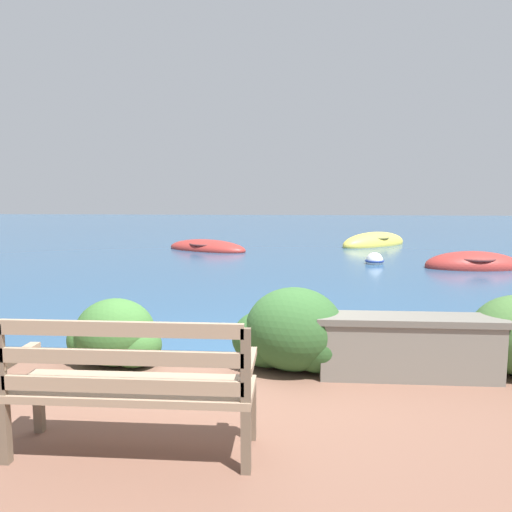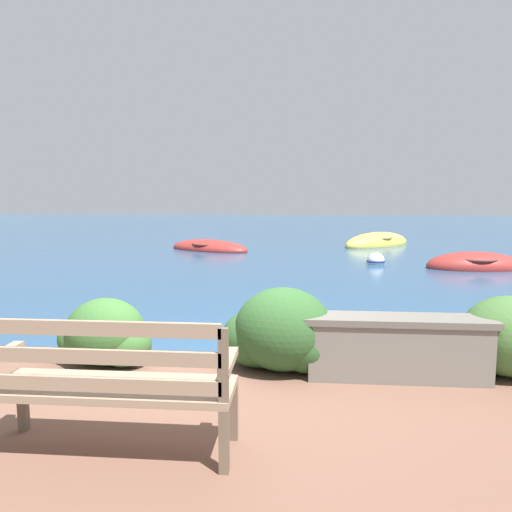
# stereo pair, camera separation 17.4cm
# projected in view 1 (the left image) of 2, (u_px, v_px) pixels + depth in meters

# --- Properties ---
(ground_plane) EXTENTS (80.00, 80.00, 0.00)m
(ground_plane) POSITION_uv_depth(u_px,v_px,m) (226.00, 372.00, 5.34)
(ground_plane) COLOR navy
(park_bench) EXTENTS (1.58, 0.48, 0.93)m
(park_bench) POSITION_uv_depth(u_px,v_px,m) (130.00, 383.00, 3.17)
(park_bench) COLOR brown
(park_bench) RESTS_ON patio_terrace
(stone_wall) EXTENTS (1.69, 0.39, 0.58)m
(stone_wall) POSITION_uv_depth(u_px,v_px,m) (409.00, 347.00, 4.55)
(stone_wall) COLOR slate
(stone_wall) RESTS_ON patio_terrace
(hedge_clump_left) EXTENTS (0.97, 0.70, 0.66)m
(hedge_clump_left) POSITION_uv_depth(u_px,v_px,m) (114.00, 336.00, 4.90)
(hedge_clump_left) COLOR #38662D
(hedge_clump_left) RESTS_ON patio_terrace
(hedge_clump_centre) EXTENTS (1.17, 0.84, 0.80)m
(hedge_clump_centre) POSITION_uv_depth(u_px,v_px,m) (293.00, 334.00, 4.78)
(hedge_clump_centre) COLOR #2D5628
(hedge_clump_centre) RESTS_ON patio_terrace
(rowboat_nearest) EXTENTS (2.48, 1.29, 0.76)m
(rowboat_nearest) POSITION_uv_depth(u_px,v_px,m) (473.00, 265.00, 12.83)
(rowboat_nearest) COLOR #9E2D28
(rowboat_nearest) RESTS_ON ground_plane
(rowboat_mid) EXTENTS (3.27, 2.49, 0.63)m
(rowboat_mid) POSITION_uv_depth(u_px,v_px,m) (207.00, 248.00, 16.92)
(rowboat_mid) COLOR #9E2D28
(rowboat_mid) RESTS_ON ground_plane
(rowboat_far) EXTENTS (3.10, 2.97, 0.87)m
(rowboat_far) POSITION_uv_depth(u_px,v_px,m) (374.00, 243.00, 18.45)
(rowboat_far) COLOR #DBC64C
(rowboat_far) RESTS_ON ground_plane
(mooring_buoy) EXTENTS (0.51, 0.51, 0.47)m
(mooring_buoy) POSITION_uv_depth(u_px,v_px,m) (375.00, 261.00, 13.60)
(mooring_buoy) COLOR white
(mooring_buoy) RESTS_ON ground_plane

